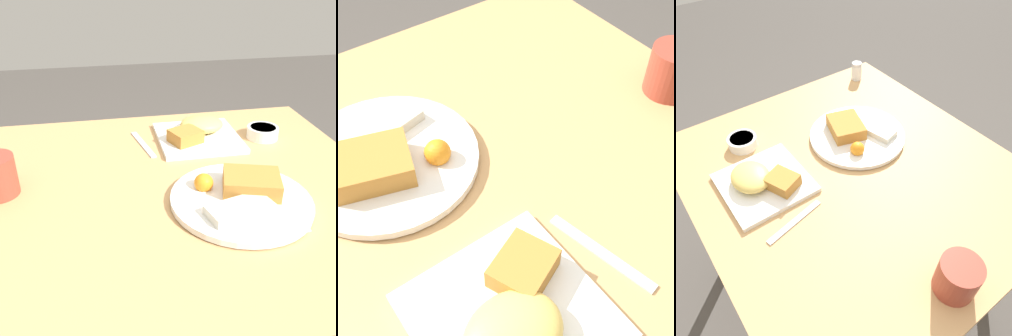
{
  "view_description": "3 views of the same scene",
  "coord_description": "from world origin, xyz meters",
  "views": [
    {
      "loc": [
        0.18,
        0.77,
        1.23
      ],
      "look_at": [
        0.03,
        0.01,
        0.79
      ],
      "focal_mm": 42.0,
      "sensor_mm": 36.0,
      "label": 1
    },
    {
      "loc": [
        -0.26,
        -0.44,
        1.32
      ],
      "look_at": [
        0.03,
        -0.04,
        0.76
      ],
      "focal_mm": 50.0,
      "sensor_mm": 36.0,
      "label": 2
    },
    {
      "loc": [
        0.53,
        -0.42,
        1.44
      ],
      "look_at": [
        0.0,
        -0.04,
        0.77
      ],
      "focal_mm": 35.0,
      "sensor_mm": 36.0,
      "label": 3
    }
  ],
  "objects": [
    {
      "name": "dining_table",
      "position": [
        0.0,
        0.0,
        0.65
      ],
      "size": [
        0.99,
        0.9,
        0.74
      ],
      "color": "tan",
      "rests_on": "ground_plane"
    },
    {
      "name": "menu_card",
      "position": [
        -0.14,
        0.11,
        0.74
      ],
      "size": [
        0.16,
        0.23,
        0.0
      ],
      "rotation": [
        0.0,
        0.0,
        0.03
      ],
      "color": "beige",
      "rests_on": "dining_table"
    },
    {
      "name": "plate_square_near",
      "position": [
        -0.11,
        -0.24,
        0.76
      ],
      "size": [
        0.23,
        0.23,
        0.06
      ],
      "color": "white",
      "rests_on": "dining_table"
    },
    {
      "name": "plate_oval_far",
      "position": [
        -0.12,
        0.1,
        0.76
      ],
      "size": [
        0.31,
        0.31,
        0.05
      ],
      "color": "white",
      "rests_on": "menu_card"
    },
    {
      "name": "butter_knife",
      "position": [
        0.06,
        -0.23,
        0.74
      ],
      "size": [
        0.05,
        0.17,
        0.0
      ],
      "rotation": [
        0.0,
        0.0,
        1.78
      ],
      "color": "silver",
      "rests_on": "dining_table"
    },
    {
      "name": "coffee_mug",
      "position": [
        0.41,
        -0.04,
        0.78
      ],
      "size": [
        0.09,
        0.09,
        0.09
      ],
      "color": "#9E3D2D",
      "rests_on": "dining_table"
    }
  ]
}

